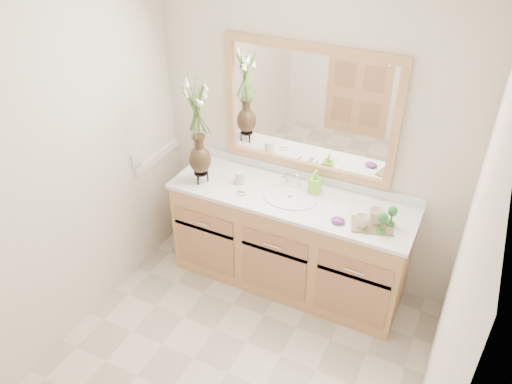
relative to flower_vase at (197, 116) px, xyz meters
The scene contains 20 objects.
floor 1.79m from the flower_vase, 52.24° to the right, with size 2.60×2.60×0.00m, color beige.
ceiling 1.53m from the flower_vase, 52.24° to the right, with size 2.40×2.60×0.02m, color white.
wall_back 0.82m from the flower_vase, 30.04° to the left, with size 2.40×0.02×2.40m, color silver.
wall_left 1.05m from the flower_vase, 119.34° to the right, with size 0.02×2.60×2.40m, color silver.
wall_right 2.10m from the flower_vase, 25.34° to the right, with size 0.02×2.60×2.40m, color silver.
vanity 1.21m from the flower_vase, ahead, with size 1.80×0.55×0.80m.
counter 0.90m from the flower_vase, ahead, with size 1.84×0.57×0.03m, color white.
sink 0.93m from the flower_vase, ahead, with size 0.38×0.34×0.23m.
mirror 0.79m from the flower_vase, 28.67° to the left, with size 1.32×0.04×0.97m.
switch_plate 0.65m from the flower_vase, 164.86° to the right, with size 0.02×0.12×0.12m, color white.
flower_vase is the anchor object (origin of this frame).
tumbler 0.58m from the flower_vase, 22.63° to the left, with size 0.08×0.08×0.10m, color beige.
soap_dish 0.65m from the flower_vase, ahead, with size 0.09×0.09×0.03m.
soap_bottle 0.99m from the flower_vase, 16.17° to the left, with size 0.08×0.08×0.17m, color #8CDB33.
purple_dish 1.23m from the flower_vase, ahead, with size 0.10×0.08×0.03m, color #682878.
tray 1.44m from the flower_vase, ahead, with size 0.28×0.18×0.01m, color olive.
mug_left 1.36m from the flower_vase, ahead, with size 0.09×0.09×0.09m, color beige.
mug_right 1.43m from the flower_vase, ahead, with size 0.11×0.10×0.11m, color beige.
goblet_front 1.47m from the flower_vase, ahead, with size 0.07×0.07×0.15m.
goblet_back 1.51m from the flower_vase, ahead, with size 0.06×0.06×0.14m.
Camera 1 is at (1.12, -1.83, 2.88)m, focal length 35.00 mm.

